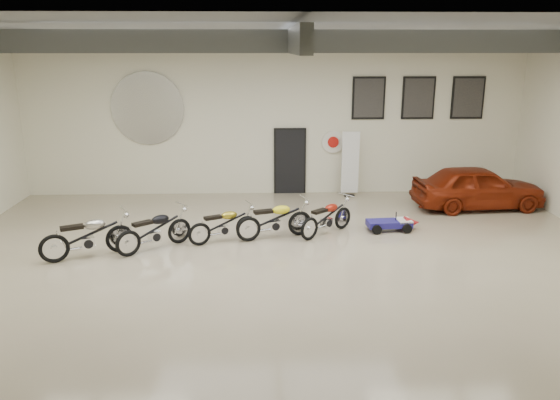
{
  "coord_description": "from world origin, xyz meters",
  "views": [
    {
      "loc": [
        -0.47,
        -11.49,
        4.68
      ],
      "look_at": [
        0.0,
        1.2,
        1.1
      ],
      "focal_mm": 35.0,
      "sensor_mm": 36.0,
      "label": 1
    }
  ],
  "objects_px": {
    "motorcycle_red": "(327,217)",
    "go_kart": "(394,221)",
    "banner_stand": "(350,166)",
    "motorcycle_yellow": "(275,219)",
    "motorcycle_gold": "(223,224)",
    "vintage_car": "(478,187)",
    "motorcycle_black": "(154,230)",
    "motorcycle_silver": "(87,235)"
  },
  "relations": [
    {
      "from": "motorcycle_gold",
      "to": "motorcycle_yellow",
      "type": "bearing_deg",
      "value": -16.24
    },
    {
      "from": "motorcycle_red",
      "to": "motorcycle_black",
      "type": "bearing_deg",
      "value": 151.38
    },
    {
      "from": "motorcycle_silver",
      "to": "vintage_car",
      "type": "bearing_deg",
      "value": -5.7
    },
    {
      "from": "banner_stand",
      "to": "vintage_car",
      "type": "relative_size",
      "value": 0.53
    },
    {
      "from": "motorcycle_silver",
      "to": "motorcycle_red",
      "type": "xyz_separation_m",
      "value": [
        5.65,
        1.39,
        -0.06
      ]
    },
    {
      "from": "motorcycle_black",
      "to": "go_kart",
      "type": "bearing_deg",
      "value": -27.68
    },
    {
      "from": "motorcycle_gold",
      "to": "vintage_car",
      "type": "height_order",
      "value": "vintage_car"
    },
    {
      "from": "motorcycle_silver",
      "to": "motorcycle_gold",
      "type": "height_order",
      "value": "motorcycle_silver"
    },
    {
      "from": "motorcycle_yellow",
      "to": "vintage_car",
      "type": "distance_m",
      "value": 6.6
    },
    {
      "from": "motorcycle_silver",
      "to": "go_kart",
      "type": "bearing_deg",
      "value": -12.34
    },
    {
      "from": "motorcycle_silver",
      "to": "go_kart",
      "type": "relative_size",
      "value": 1.45
    },
    {
      "from": "motorcycle_red",
      "to": "vintage_car",
      "type": "relative_size",
      "value": 0.48
    },
    {
      "from": "motorcycle_yellow",
      "to": "vintage_car",
      "type": "bearing_deg",
      "value": 4.27
    },
    {
      "from": "motorcycle_red",
      "to": "motorcycle_gold",
      "type": "bearing_deg",
      "value": 148.47
    },
    {
      "from": "motorcycle_gold",
      "to": "vintage_car",
      "type": "bearing_deg",
      "value": -5.34
    },
    {
      "from": "motorcycle_black",
      "to": "motorcycle_yellow",
      "type": "xyz_separation_m",
      "value": [
        2.88,
        0.69,
        0.01
      ]
    },
    {
      "from": "motorcycle_black",
      "to": "go_kart",
      "type": "distance_m",
      "value": 6.15
    },
    {
      "from": "motorcycle_silver",
      "to": "banner_stand",
      "type": "bearing_deg",
      "value": 11.97
    },
    {
      "from": "motorcycle_black",
      "to": "motorcycle_gold",
      "type": "bearing_deg",
      "value": -21.61
    },
    {
      "from": "motorcycle_black",
      "to": "motorcycle_gold",
      "type": "relative_size",
      "value": 1.09
    },
    {
      "from": "banner_stand",
      "to": "motorcycle_yellow",
      "type": "distance_m",
      "value": 4.72
    },
    {
      "from": "banner_stand",
      "to": "go_kart",
      "type": "distance_m",
      "value": 3.59
    },
    {
      "from": "go_kart",
      "to": "motorcycle_red",
      "type": "bearing_deg",
      "value": -176.04
    },
    {
      "from": "motorcycle_red",
      "to": "go_kart",
      "type": "bearing_deg",
      "value": -33.54
    },
    {
      "from": "banner_stand",
      "to": "motorcycle_red",
      "type": "bearing_deg",
      "value": -107.17
    },
    {
      "from": "motorcycle_gold",
      "to": "vintage_car",
      "type": "xyz_separation_m",
      "value": [
        7.4,
        2.65,
        0.19
      ]
    },
    {
      "from": "motorcycle_yellow",
      "to": "vintage_car",
      "type": "xyz_separation_m",
      "value": [
        6.12,
        2.45,
        0.14
      ]
    },
    {
      "from": "motorcycle_black",
      "to": "go_kart",
      "type": "relative_size",
      "value": 1.35
    },
    {
      "from": "motorcycle_yellow",
      "to": "vintage_car",
      "type": "relative_size",
      "value": 0.51
    },
    {
      "from": "banner_stand",
      "to": "motorcycle_yellow",
      "type": "height_order",
      "value": "banner_stand"
    },
    {
      "from": "banner_stand",
      "to": "motorcycle_gold",
      "type": "xyz_separation_m",
      "value": [
        -3.8,
        -4.15,
        -0.55
      ]
    },
    {
      "from": "motorcycle_yellow",
      "to": "go_kart",
      "type": "relative_size",
      "value": 1.38
    },
    {
      "from": "motorcycle_gold",
      "to": "motorcycle_silver",
      "type": "bearing_deg",
      "value": 172.27
    },
    {
      "from": "motorcycle_yellow",
      "to": "go_kart",
      "type": "distance_m",
      "value": 3.2
    },
    {
      "from": "motorcycle_silver",
      "to": "motorcycle_gold",
      "type": "distance_m",
      "value": 3.18
    },
    {
      "from": "banner_stand",
      "to": "go_kart",
      "type": "relative_size",
      "value": 1.42
    },
    {
      "from": "motorcycle_silver",
      "to": "motorcycle_black",
      "type": "relative_size",
      "value": 1.07
    },
    {
      "from": "motorcycle_red",
      "to": "go_kart",
      "type": "xyz_separation_m",
      "value": [
        1.81,
        0.24,
        -0.22
      ]
    },
    {
      "from": "banner_stand",
      "to": "vintage_car",
      "type": "xyz_separation_m",
      "value": [
        3.59,
        -1.5,
        -0.36
      ]
    },
    {
      "from": "motorcycle_gold",
      "to": "go_kart",
      "type": "height_order",
      "value": "motorcycle_gold"
    },
    {
      "from": "motorcycle_black",
      "to": "motorcycle_yellow",
      "type": "relative_size",
      "value": 0.98
    },
    {
      "from": "motorcycle_gold",
      "to": "motorcycle_red",
      "type": "distance_m",
      "value": 2.66
    }
  ]
}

